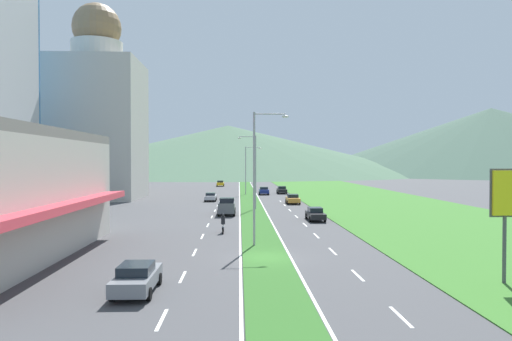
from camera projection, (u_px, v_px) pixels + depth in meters
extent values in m
plane|color=#424244|center=(266.00, 258.00, 32.75)|extent=(600.00, 600.00, 0.00)
cube|color=#2D6023|center=(248.00, 195.00, 92.70)|extent=(3.20, 240.00, 0.06)
cube|color=#387028|center=(353.00, 195.00, 93.44)|extent=(24.00, 240.00, 0.06)
cube|color=silver|center=(162.00, 320.00, 19.96)|extent=(0.16, 2.80, 0.01)
cube|color=silver|center=(183.00, 277.00, 27.35)|extent=(0.16, 2.80, 0.01)
cube|color=silver|center=(195.00, 252.00, 34.73)|extent=(0.16, 2.80, 0.01)
cube|color=silver|center=(202.00, 236.00, 42.12)|extent=(0.16, 2.80, 0.01)
cube|color=silver|center=(208.00, 225.00, 49.50)|extent=(0.16, 2.80, 0.01)
cube|color=silver|center=(212.00, 217.00, 56.88)|extent=(0.16, 2.80, 0.01)
cube|color=silver|center=(215.00, 211.00, 64.27)|extent=(0.16, 2.80, 0.01)
cube|color=silver|center=(217.00, 205.00, 71.65)|extent=(0.16, 2.80, 0.01)
cube|color=silver|center=(219.00, 201.00, 79.04)|extent=(0.16, 2.80, 0.01)
cube|color=silver|center=(401.00, 317.00, 20.33)|extent=(0.16, 2.80, 0.01)
cube|color=silver|center=(358.00, 275.00, 27.72)|extent=(0.16, 2.80, 0.01)
cube|color=silver|center=(333.00, 251.00, 35.10)|extent=(0.16, 2.80, 0.01)
cube|color=silver|center=(316.00, 236.00, 42.48)|extent=(0.16, 2.80, 0.01)
cube|color=silver|center=(305.00, 225.00, 49.87)|extent=(0.16, 2.80, 0.01)
cube|color=silver|center=(296.00, 217.00, 57.25)|extent=(0.16, 2.80, 0.01)
cube|color=silver|center=(290.00, 210.00, 64.64)|extent=(0.16, 2.80, 0.01)
cube|color=silver|center=(285.00, 205.00, 72.02)|extent=(0.16, 2.80, 0.01)
cube|color=silver|center=(280.00, 201.00, 79.40)|extent=(0.16, 2.80, 0.01)
cube|color=silver|center=(239.00, 196.00, 92.63)|extent=(0.16, 240.00, 0.01)
cube|color=silver|center=(257.00, 195.00, 92.76)|extent=(0.16, 240.00, 0.01)
cube|color=#D83847|center=(59.00, 207.00, 30.88)|extent=(2.82, 23.81, 0.66)
cube|color=#B7B2A8|center=(97.00, 130.00, 84.58)|extent=(15.27, 15.27, 24.54)
cylinder|color=beige|center=(97.00, 52.00, 84.31)|extent=(8.94, 8.94, 3.41)
sphere|color=olive|center=(97.00, 28.00, 84.23)|extent=(8.51, 8.51, 8.51)
cube|color=#B7B2A8|center=(94.00, 139.00, 106.27)|extent=(17.56, 17.56, 23.50)
cone|color=#516B56|center=(92.00, 153.00, 284.46)|extent=(182.14, 182.14, 24.04)
cone|color=#47664C|center=(228.00, 150.00, 258.65)|extent=(214.47, 214.47, 26.26)
cone|color=#3D5647|center=(491.00, 141.00, 260.97)|extent=(212.02, 212.02, 36.07)
cylinder|color=#99999E|center=(254.00, 179.00, 37.34)|extent=(0.18, 0.18, 10.57)
cylinder|color=#99999E|center=(270.00, 114.00, 37.27)|extent=(2.46, 0.13, 0.10)
ellipsoid|color=silver|center=(285.00, 116.00, 37.30)|extent=(0.56, 0.28, 0.20)
cylinder|color=#99999E|center=(256.00, 172.00, 66.17)|extent=(0.18, 0.18, 10.29)
cylinder|color=#99999E|center=(247.00, 137.00, 66.14)|extent=(2.28, 0.31, 0.10)
ellipsoid|color=silver|center=(239.00, 138.00, 66.20)|extent=(0.56, 0.28, 0.20)
cylinder|color=#99999E|center=(246.00, 171.00, 94.92)|extent=(0.18, 0.18, 9.65)
cylinder|color=#99999E|center=(253.00, 147.00, 94.94)|extent=(2.87, 0.21, 0.10)
ellipsoid|color=silver|center=(260.00, 148.00, 95.05)|extent=(0.56, 0.28, 0.20)
cylinder|color=#4C4C51|center=(504.00, 250.00, 25.73)|extent=(0.20, 0.20, 3.76)
cube|color=black|center=(282.00, 190.00, 98.10)|extent=(1.83, 4.55, 0.68)
cube|color=black|center=(282.00, 187.00, 98.27)|extent=(1.57, 2.00, 0.55)
cylinder|color=black|center=(287.00, 193.00, 96.72)|extent=(0.22, 0.64, 0.64)
cylinder|color=black|center=(278.00, 193.00, 96.66)|extent=(0.22, 0.64, 0.64)
cylinder|color=black|center=(285.00, 192.00, 99.54)|extent=(0.22, 0.64, 0.64)
cylinder|color=black|center=(277.00, 192.00, 99.48)|extent=(0.22, 0.64, 0.64)
cube|color=slate|center=(137.00, 279.00, 24.11)|extent=(1.83, 4.74, 0.70)
cube|color=black|center=(136.00, 269.00, 23.91)|extent=(1.57, 2.09, 0.49)
cylinder|color=black|center=(127.00, 279.00, 25.55)|extent=(0.22, 0.64, 0.64)
cylinder|color=black|center=(159.00, 279.00, 25.61)|extent=(0.22, 0.64, 0.64)
cylinder|color=black|center=(112.00, 294.00, 22.61)|extent=(0.22, 0.64, 0.64)
cylinder|color=black|center=(149.00, 294.00, 22.68)|extent=(0.22, 0.64, 0.64)
cube|color=black|center=(315.00, 215.00, 53.50)|extent=(1.70, 4.73, 0.61)
cube|color=black|center=(315.00, 210.00, 53.68)|extent=(1.46, 2.08, 0.53)
cylinder|color=black|center=(325.00, 219.00, 52.07)|extent=(0.22, 0.64, 0.64)
cylinder|color=black|center=(310.00, 219.00, 52.01)|extent=(0.22, 0.64, 0.64)
cylinder|color=black|center=(320.00, 216.00, 55.00)|extent=(0.22, 0.64, 0.64)
cylinder|color=black|center=(306.00, 216.00, 54.94)|extent=(0.22, 0.64, 0.64)
cube|color=navy|center=(264.00, 191.00, 95.14)|extent=(1.84, 4.12, 0.72)
cube|color=black|center=(264.00, 188.00, 95.29)|extent=(1.58, 1.81, 0.50)
cylinder|color=black|center=(269.00, 193.00, 93.90)|extent=(0.22, 0.64, 0.64)
cylinder|color=black|center=(260.00, 193.00, 93.84)|extent=(0.22, 0.64, 0.64)
cylinder|color=black|center=(268.00, 193.00, 96.45)|extent=(0.22, 0.64, 0.64)
cylinder|color=black|center=(259.00, 193.00, 96.39)|extent=(0.22, 0.64, 0.64)
cube|color=yellow|center=(220.00, 184.00, 127.01)|extent=(1.83, 4.18, 0.71)
cube|color=black|center=(220.00, 181.00, 126.83)|extent=(1.57, 1.84, 0.54)
cylinder|color=black|center=(217.00, 185.00, 128.28)|extent=(0.22, 0.64, 0.64)
cylinder|color=black|center=(224.00, 185.00, 128.34)|extent=(0.22, 0.64, 0.64)
cylinder|color=black|center=(217.00, 185.00, 125.69)|extent=(0.22, 0.64, 0.64)
cylinder|color=black|center=(224.00, 185.00, 125.75)|extent=(0.22, 0.64, 0.64)
cube|color=#C6842D|center=(293.00, 200.00, 74.57)|extent=(1.90, 4.49, 0.66)
cube|color=black|center=(293.00, 196.00, 74.74)|extent=(1.63, 1.97, 0.52)
cylinder|color=black|center=(300.00, 203.00, 73.22)|extent=(0.22, 0.64, 0.64)
cylinder|color=black|center=(288.00, 203.00, 73.16)|extent=(0.22, 0.64, 0.64)
cylinder|color=black|center=(297.00, 201.00, 76.00)|extent=(0.22, 0.64, 0.64)
cylinder|color=black|center=(286.00, 201.00, 75.93)|extent=(0.22, 0.64, 0.64)
cube|color=#B2B2B7|center=(211.00, 197.00, 79.88)|extent=(1.81, 4.60, 0.64)
cube|color=black|center=(211.00, 194.00, 79.68)|extent=(1.55, 2.03, 0.44)
cylinder|color=black|center=(206.00, 198.00, 81.28)|extent=(0.22, 0.64, 0.64)
cylinder|color=black|center=(216.00, 198.00, 81.34)|extent=(0.22, 0.64, 0.64)
cylinder|color=black|center=(205.00, 200.00, 78.43)|extent=(0.22, 0.64, 0.64)
cylinder|color=black|center=(215.00, 200.00, 78.49)|extent=(0.22, 0.64, 0.64)
cube|color=#515459|center=(227.00, 208.00, 59.18)|extent=(2.00, 5.40, 0.80)
cube|color=black|center=(227.00, 201.00, 60.76)|extent=(1.84, 2.00, 0.80)
cube|color=#515459|center=(219.00, 204.00, 58.04)|extent=(0.10, 3.20, 0.44)
cube|color=#515459|center=(234.00, 204.00, 58.10)|extent=(0.10, 3.20, 0.44)
cube|color=#515459|center=(226.00, 205.00, 56.52)|extent=(1.84, 0.10, 0.44)
cylinder|color=black|center=(220.00, 210.00, 60.77)|extent=(0.26, 0.80, 0.80)
cylinder|color=black|center=(234.00, 210.00, 60.84)|extent=(0.26, 0.80, 0.80)
cylinder|color=black|center=(218.00, 213.00, 57.53)|extent=(0.26, 0.80, 0.80)
cylinder|color=black|center=(234.00, 213.00, 57.60)|extent=(0.26, 0.80, 0.80)
cylinder|color=black|center=(223.00, 229.00, 44.84)|extent=(0.10, 0.60, 0.60)
cylinder|color=black|center=(223.00, 231.00, 43.44)|extent=(0.12, 0.60, 0.60)
cube|color=slate|center=(223.00, 228.00, 44.13)|extent=(0.20, 1.12, 0.25)
ellipsoid|color=slate|center=(223.00, 224.00, 44.33)|extent=(0.24, 0.44, 0.24)
cube|color=black|center=(223.00, 220.00, 44.02)|extent=(0.36, 0.28, 0.70)
sphere|color=black|center=(223.00, 215.00, 44.06)|extent=(0.26, 0.26, 0.26)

